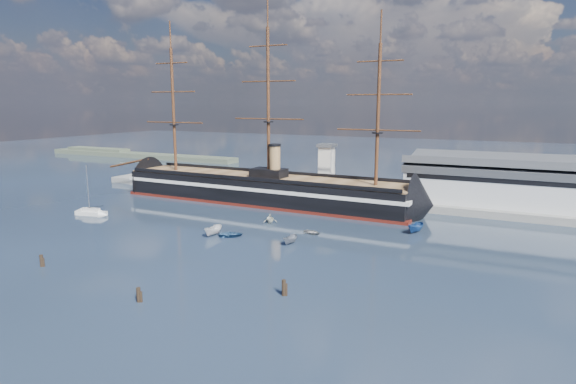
% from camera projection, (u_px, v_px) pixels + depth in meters
% --- Properties ---
extents(ground, '(600.00, 600.00, 0.00)m').
position_uv_depth(ground, '(266.00, 221.00, 119.91)').
color(ground, '#1A232D').
rests_on(ground, ground).
extents(quay, '(180.00, 18.00, 2.00)m').
position_uv_depth(quay, '(351.00, 199.00, 147.41)').
color(quay, slate).
rests_on(quay, ground).
extents(warehouse, '(63.00, 21.00, 11.60)m').
position_uv_depth(warehouse, '(527.00, 183.00, 128.79)').
color(warehouse, '#B7BABC').
rests_on(warehouse, ground).
extents(quay_tower, '(5.00, 5.00, 15.00)m').
position_uv_depth(quay_tower, '(327.00, 168.00, 145.99)').
color(quay_tower, silver).
rests_on(quay_tower, ground).
extents(shoreline, '(120.00, 10.00, 4.00)m').
position_uv_depth(shoreline, '(126.00, 154.00, 263.61)').
color(shoreline, '#3F4C38').
rests_on(shoreline, ground).
extents(warship, '(113.04, 18.12, 53.94)m').
position_uv_depth(warship, '(258.00, 189.00, 142.74)').
color(warship, black).
rests_on(warship, ground).
extents(sailboat, '(8.60, 4.01, 13.26)m').
position_uv_depth(sailboat, '(91.00, 212.00, 126.36)').
color(sailboat, silver).
rests_on(sailboat, ground).
extents(motorboat_a, '(6.72, 2.54, 2.67)m').
position_uv_depth(motorboat_a, '(213.00, 236.00, 107.07)').
color(motorboat_a, silver).
rests_on(motorboat_a, ground).
extents(motorboat_b, '(2.79, 3.56, 1.55)m').
position_uv_depth(motorboat_b, '(231.00, 237.00, 106.21)').
color(motorboat_b, '#2B507B').
rests_on(motorboat_b, ground).
extents(motorboat_c, '(5.63, 2.51, 2.18)m').
position_uv_depth(motorboat_c, '(290.00, 244.00, 100.69)').
color(motorboat_c, slate).
rests_on(motorboat_c, ground).
extents(motorboat_d, '(6.81, 6.18, 2.37)m').
position_uv_depth(motorboat_d, '(270.00, 223.00, 118.65)').
color(motorboat_d, white).
rests_on(motorboat_d, ground).
extents(motorboat_e, '(1.80, 2.86, 1.25)m').
position_uv_depth(motorboat_e, '(312.00, 234.00, 108.35)').
color(motorboat_e, gray).
rests_on(motorboat_e, ground).
extents(motorboat_f, '(7.15, 4.16, 2.70)m').
position_uv_depth(motorboat_f, '(415.00, 233.00, 109.41)').
color(motorboat_f, navy).
rests_on(motorboat_f, ground).
extents(piling_near_left, '(0.64, 0.64, 2.91)m').
position_uv_depth(piling_near_left, '(42.00, 266.00, 86.91)').
color(piling_near_left, black).
rests_on(piling_near_left, ground).
extents(piling_near_mid, '(0.64, 0.64, 2.94)m').
position_uv_depth(piling_near_mid, '(139.00, 302.00, 71.49)').
color(piling_near_mid, black).
rests_on(piling_near_mid, ground).
extents(piling_near_right, '(0.64, 0.64, 3.25)m').
position_uv_depth(piling_near_right, '(284.00, 295.00, 73.84)').
color(piling_near_right, black).
rests_on(piling_near_right, ground).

